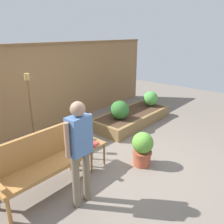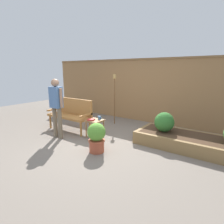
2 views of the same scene
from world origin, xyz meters
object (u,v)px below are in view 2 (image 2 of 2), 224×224
Objects in this scene: potted_boxwood at (97,136)px; side_table at (95,123)px; shrub_near_bench at (164,122)px; cup_on_table at (100,118)px; person_by_bench at (56,103)px; tiki_torch at (115,90)px; book_on_table at (91,120)px; garden_bench at (71,112)px.

side_table is at bearing 132.68° from potted_boxwood.
potted_boxwood is 1.70m from shrub_near_bench.
person_by_bench is (-0.85, -0.71, 0.41)m from cup_on_table.
book_on_table is at bearing -79.27° from tiki_torch.
book_on_table reaches higher than side_table.
potted_boxwood is (0.69, -0.61, -0.14)m from book_on_table.
book_on_table is 0.99m from person_by_bench.
tiki_torch is (-0.98, 2.10, 0.77)m from potted_boxwood.
tiki_torch is 1.05× the size of person_by_bench.
person_by_bench is at bearing -71.85° from garden_bench.
garden_bench is 2.72m from shrub_near_bench.
side_table is 4.09× the size of cup_on_table.
cup_on_table is at bearing -72.55° from tiki_torch.
person_by_bench is (-0.45, -2.00, -0.19)m from tiki_torch.
cup_on_table is 0.24m from book_on_table.
potted_boxwood is (0.57, -0.81, -0.17)m from cup_on_table.
garden_bench is at bearing -168.12° from shrub_near_bench.
book_on_table is (0.96, -0.19, -0.05)m from garden_bench.
cup_on_table is at bearing 39.71° from person_by_bench.
tiki_torch is at bearing 77.16° from book_on_table.
person_by_bench reaches higher than side_table.
book_on_table is at bearing 138.81° from potted_boxwood.
cup_on_table is at bearing -160.81° from shrub_near_bench.
side_table is 0.19m from cup_on_table.
side_table is 2.73× the size of book_on_table.
book_on_table is at bearing -121.24° from cup_on_table.
garden_bench is 0.83m from person_by_bench.
tiki_torch is at bearing 159.62° from shrub_near_bench.
side_table is 0.95m from potted_boxwood.
garden_bench reaches higher than book_on_table.
book_on_table is (-0.05, -0.09, 0.10)m from side_table.
garden_bench is 0.98m from book_on_table.
garden_bench is at bearing 108.15° from person_by_bench.
person_by_bench reaches higher than book_on_table.
potted_boxwood is 1.54m from person_by_bench.
book_on_table is at bearing 34.75° from person_by_bench.
cup_on_table is 0.18× the size of potted_boxwood.
tiki_torch is 2.06m from person_by_bench.
potted_boxwood reaches higher than book_on_table.
person_by_bench is at bearing -102.68° from tiki_torch.
garden_bench is at bearing -117.59° from tiki_torch.
cup_on_table is 1.01m from potted_boxwood.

